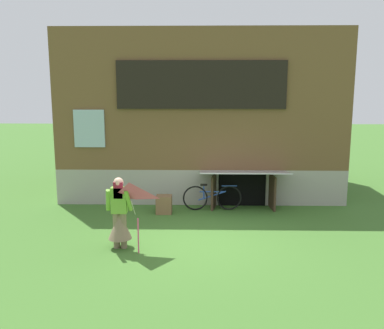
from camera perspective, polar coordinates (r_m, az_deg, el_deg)
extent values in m
plane|color=#3D6B28|center=(10.22, 1.14, -10.00)|extent=(60.00, 60.00, 0.00)
cube|color=#9E998E|center=(15.26, 1.21, -0.98)|extent=(8.72, 4.77, 1.07)
cube|color=brown|center=(14.96, 1.25, 8.83)|extent=(8.72, 4.77, 4.13)
cube|color=black|center=(12.53, 1.24, 10.48)|extent=(4.86, 0.08, 1.37)
cube|color=#9EB7C6|center=(12.55, 1.24, 10.48)|extent=(4.70, 0.04, 1.25)
cube|color=#9EB7C6|center=(13.03, -13.40, 4.65)|extent=(0.90, 0.06, 1.10)
cube|color=black|center=(12.99, 6.62, -3.28)|extent=(1.40, 0.03, 0.99)
cube|color=#3D2B1E|center=(12.66, 2.90, -3.59)|extent=(0.19, 0.70, 0.99)
cube|color=#3D2B1E|center=(12.82, 10.53, -3.58)|extent=(0.12, 0.70, 0.99)
cube|color=#B2B2B7|center=(12.33, 6.91, -1.05)|extent=(2.52, 1.09, 0.18)
cylinder|color=#7F6B51|center=(9.81, -9.95, -8.55)|extent=(0.14, 0.14, 0.81)
cylinder|color=#7F6B51|center=(9.78, -9.02, -8.58)|extent=(0.14, 0.14, 0.81)
cone|color=#7F6B51|center=(9.75, -9.50, -7.90)|extent=(0.52, 0.52, 0.61)
cube|color=#72AD38|center=(9.59, -9.61, -4.66)|extent=(0.34, 0.20, 0.57)
cylinder|color=#72AD38|center=(9.53, -11.03, -4.63)|extent=(0.17, 0.32, 0.53)
cylinder|color=#72AD38|center=(9.45, -8.41, -4.68)|extent=(0.17, 0.32, 0.53)
cube|color=maroon|center=(9.47, -9.72, -3.38)|extent=(0.20, 0.08, 0.36)
sphere|color=#D8AD8E|center=(9.50, -9.68, -2.35)|extent=(0.22, 0.22, 0.22)
pyramid|color=#E54C7F|center=(9.02, -8.26, -4.44)|extent=(0.82, 0.64, 0.50)
cylinder|color=beige|center=(9.32, -7.75, -5.70)|extent=(0.01, 0.48, 0.44)
cylinder|color=#E54C7F|center=(9.45, -7.10, -9.31)|extent=(0.03, 0.03, 0.78)
torus|color=black|center=(12.54, 4.92, -4.41)|extent=(0.72, 0.08, 0.72)
torus|color=black|center=(12.47, 0.44, -4.45)|extent=(0.72, 0.08, 0.72)
cylinder|color=#284CB2|center=(12.45, 2.69, -3.61)|extent=(0.73, 0.07, 0.04)
cylinder|color=#284CB2|center=(12.48, 2.69, -4.13)|extent=(0.80, 0.07, 0.29)
cylinder|color=#284CB2|center=(12.43, 1.57, -3.62)|extent=(0.04, 0.04, 0.40)
cube|color=black|center=(12.39, 1.57, -2.71)|extent=(0.20, 0.08, 0.05)
cylinder|color=#284CB2|center=(12.45, 4.95, -2.83)|extent=(0.44, 0.05, 0.03)
cube|color=brown|center=(12.23, -3.72, -5.27)|extent=(0.44, 0.37, 0.51)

